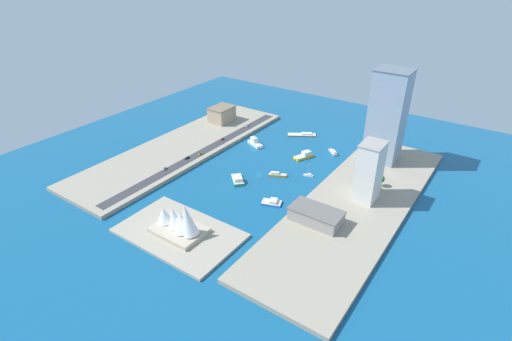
{
  "coord_description": "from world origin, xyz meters",
  "views": [
    {
      "loc": [
        -166.89,
        244.67,
        166.66
      ],
      "look_at": [
        2.82,
        0.31,
        2.21
      ],
      "focal_mm": 27.68,
      "sensor_mm": 36.0,
      "label": 1
    }
  ],
  "objects_px": {
    "barge_flat_brown": "(303,135)",
    "water_taxi_orange": "(277,175)",
    "hotel_broad_white": "(369,172)",
    "pickup_red": "(222,139)",
    "ferry_white_commuter": "(255,143)",
    "suv_black": "(187,158)",
    "catamaran_blue": "(272,202)",
    "apartment_midrise_tan": "(222,114)",
    "sailboat_small_white": "(309,175)",
    "taxi_yellow_cab": "(200,153)",
    "yacht_sleek_gray": "(333,152)",
    "carpark_squat_concrete": "(316,215)",
    "sedan_silver": "(165,169)",
    "ferry_yellow_fast": "(304,156)",
    "van_white": "(247,126)",
    "traffic_light_waterfront": "(224,140)",
    "ferry_green_doubledeck": "(238,179)",
    "opera_landmark": "(179,222)",
    "tower_tall_glass": "(387,116)"
  },
  "relations": [
    {
      "from": "hotel_broad_white",
      "to": "taxi_yellow_cab",
      "type": "distance_m",
      "value": 155.49
    },
    {
      "from": "sedan_silver",
      "to": "taxi_yellow_cab",
      "type": "relative_size",
      "value": 1.05
    },
    {
      "from": "water_taxi_orange",
      "to": "traffic_light_waterfront",
      "type": "relative_size",
      "value": 2.45
    },
    {
      "from": "water_taxi_orange",
      "to": "carpark_squat_concrete",
      "type": "relative_size",
      "value": 0.44
    },
    {
      "from": "hotel_broad_white",
      "to": "tower_tall_glass",
      "type": "bearing_deg",
      "value": -79.37
    },
    {
      "from": "hotel_broad_white",
      "to": "apartment_midrise_tan",
      "type": "height_order",
      "value": "hotel_broad_white"
    },
    {
      "from": "ferry_green_doubledeck",
      "to": "tower_tall_glass",
      "type": "bearing_deg",
      "value": -129.77
    },
    {
      "from": "hotel_broad_white",
      "to": "taxi_yellow_cab",
      "type": "height_order",
      "value": "hotel_broad_white"
    },
    {
      "from": "ferry_green_doubledeck",
      "to": "traffic_light_waterfront",
      "type": "bearing_deg",
      "value": -41.39
    },
    {
      "from": "pickup_red",
      "to": "water_taxi_orange",
      "type": "bearing_deg",
      "value": 162.48
    },
    {
      "from": "barge_flat_brown",
      "to": "carpark_squat_concrete",
      "type": "height_order",
      "value": "carpark_squat_concrete"
    },
    {
      "from": "ferry_white_commuter",
      "to": "sailboat_small_white",
      "type": "distance_m",
      "value": 77.03
    },
    {
      "from": "ferry_yellow_fast",
      "to": "suv_black",
      "type": "bearing_deg",
      "value": 39.21
    },
    {
      "from": "ferry_green_doubledeck",
      "to": "ferry_white_commuter",
      "type": "height_order",
      "value": "ferry_white_commuter"
    },
    {
      "from": "yacht_sleek_gray",
      "to": "taxi_yellow_cab",
      "type": "distance_m",
      "value": 124.86
    },
    {
      "from": "ferry_green_doubledeck",
      "to": "carpark_squat_concrete",
      "type": "height_order",
      "value": "carpark_squat_concrete"
    },
    {
      "from": "ferry_green_doubledeck",
      "to": "traffic_light_waterfront",
      "type": "distance_m",
      "value": 67.32
    },
    {
      "from": "ferry_yellow_fast",
      "to": "van_white",
      "type": "bearing_deg",
      "value": -16.46
    },
    {
      "from": "hotel_broad_white",
      "to": "pickup_red",
      "type": "distance_m",
      "value": 159.73
    },
    {
      "from": "catamaran_blue",
      "to": "apartment_midrise_tan",
      "type": "relative_size",
      "value": 0.63
    },
    {
      "from": "suv_black",
      "to": "yacht_sleek_gray",
      "type": "bearing_deg",
      "value": -138.06
    },
    {
      "from": "yacht_sleek_gray",
      "to": "sedan_silver",
      "type": "relative_size",
      "value": 2.51
    },
    {
      "from": "ferry_yellow_fast",
      "to": "apartment_midrise_tan",
      "type": "relative_size",
      "value": 0.76
    },
    {
      "from": "carpark_squat_concrete",
      "to": "suv_black",
      "type": "relative_size",
      "value": 7.69
    },
    {
      "from": "catamaran_blue",
      "to": "ferry_white_commuter",
      "type": "distance_m",
      "value": 105.02
    },
    {
      "from": "yacht_sleek_gray",
      "to": "apartment_midrise_tan",
      "type": "height_order",
      "value": "apartment_midrise_tan"
    },
    {
      "from": "carpark_squat_concrete",
      "to": "traffic_light_waterfront",
      "type": "height_order",
      "value": "carpark_squat_concrete"
    },
    {
      "from": "yacht_sleek_gray",
      "to": "pickup_red",
      "type": "distance_m",
      "value": 109.28
    },
    {
      "from": "yacht_sleek_gray",
      "to": "hotel_broad_white",
      "type": "height_order",
      "value": "hotel_broad_white"
    },
    {
      "from": "ferry_white_commuter",
      "to": "suv_black",
      "type": "xyz_separation_m",
      "value": [
        30.02,
        64.38,
        1.76
      ]
    },
    {
      "from": "ferry_yellow_fast",
      "to": "apartment_midrise_tan",
      "type": "height_order",
      "value": "apartment_midrise_tan"
    },
    {
      "from": "hotel_broad_white",
      "to": "water_taxi_orange",
      "type": "bearing_deg",
      "value": 3.2
    },
    {
      "from": "sailboat_small_white",
      "to": "traffic_light_waterfront",
      "type": "relative_size",
      "value": 1.88
    },
    {
      "from": "tower_tall_glass",
      "to": "pickup_red",
      "type": "height_order",
      "value": "tower_tall_glass"
    },
    {
      "from": "barge_flat_brown",
      "to": "pickup_red",
      "type": "xyz_separation_m",
      "value": [
        57.2,
        62.42,
        3.27
      ]
    },
    {
      "from": "ferry_green_doubledeck",
      "to": "yacht_sleek_gray",
      "type": "bearing_deg",
      "value": -114.67
    },
    {
      "from": "ferry_white_commuter",
      "to": "carpark_squat_concrete",
      "type": "relative_size",
      "value": 0.58
    },
    {
      "from": "catamaran_blue",
      "to": "ferry_yellow_fast",
      "type": "height_order",
      "value": "ferry_yellow_fast"
    },
    {
      "from": "ferry_yellow_fast",
      "to": "water_taxi_orange",
      "type": "distance_m",
      "value": 43.49
    },
    {
      "from": "ferry_yellow_fast",
      "to": "barge_flat_brown",
      "type": "distance_m",
      "value": 51.43
    },
    {
      "from": "ferry_yellow_fast",
      "to": "water_taxi_orange",
      "type": "bearing_deg",
      "value": 87.06
    },
    {
      "from": "ferry_yellow_fast",
      "to": "barge_flat_brown",
      "type": "height_order",
      "value": "ferry_yellow_fast"
    },
    {
      "from": "hotel_broad_white",
      "to": "carpark_squat_concrete",
      "type": "distance_m",
      "value": 53.92
    },
    {
      "from": "barge_flat_brown",
      "to": "opera_landmark",
      "type": "bearing_deg",
      "value": 93.66
    },
    {
      "from": "sailboat_small_white",
      "to": "tower_tall_glass",
      "type": "height_order",
      "value": "tower_tall_glass"
    },
    {
      "from": "sailboat_small_white",
      "to": "van_white",
      "type": "xyz_separation_m",
      "value": [
        102.43,
        -52.76,
        3.18
      ]
    },
    {
      "from": "ferry_white_commuter",
      "to": "carpark_squat_concrete",
      "type": "xyz_separation_m",
      "value": [
        -109.5,
        83.35,
        5.64
      ]
    },
    {
      "from": "apartment_midrise_tan",
      "to": "suv_black",
      "type": "relative_size",
      "value": 5.7
    },
    {
      "from": "water_taxi_orange",
      "to": "van_white",
      "type": "height_order",
      "value": "van_white"
    },
    {
      "from": "barge_flat_brown",
      "to": "water_taxi_orange",
      "type": "bearing_deg",
      "value": 105.0
    }
  ]
}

